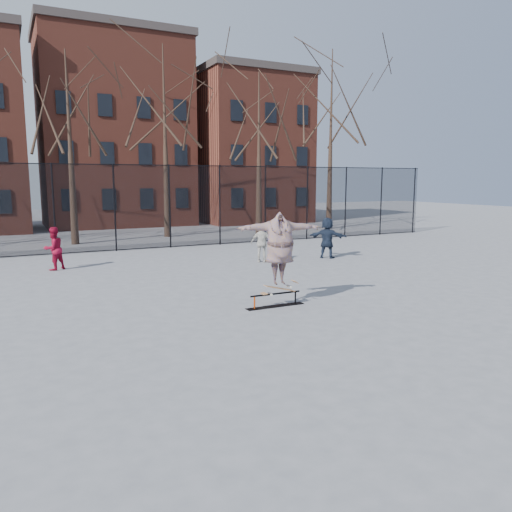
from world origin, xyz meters
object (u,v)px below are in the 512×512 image
bystander_red (54,249)px  bystander_navy (327,238)px  bystander_white (262,243)px  skate_rail (275,301)px  skater (280,253)px  skateboard (280,290)px

bystander_red → bystander_navy: 10.77m
bystander_white → skate_rail: bearing=99.0°
skater → bystander_navy: (5.75, 6.18, -0.55)m
skate_rail → bystander_white: size_ratio=1.06×
skateboard → bystander_red: bearing=120.1°
bystander_navy → skate_rail: bearing=93.7°
skate_rail → skater: 1.28m
bystander_white → bystander_navy: 2.97m
skate_rail → bystander_white: 7.09m
bystander_white → bystander_navy: bearing=-151.3°
bystander_red → bystander_white: (7.60, -1.87, -0.02)m
skate_rail → bystander_white: bearing=65.6°
skate_rail → skateboard: bearing=-0.0°
skate_rail → bystander_red: size_ratio=1.04×
skateboard → bystander_navy: bearing=47.1°
skater → bystander_navy: skater is taller
skateboard → bystander_white: 7.02m
skateboard → bystander_navy: (5.75, 6.18, 0.45)m
bystander_white → bystander_navy: size_ratio=0.90×
skate_rail → skater: (0.12, -0.00, 1.27)m
skate_rail → bystander_white: (2.92, 6.43, 0.63)m
skate_rail → bystander_red: 9.55m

